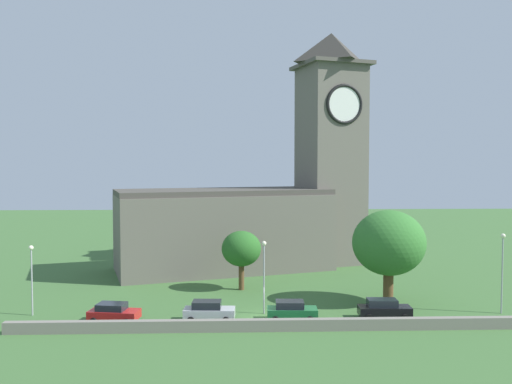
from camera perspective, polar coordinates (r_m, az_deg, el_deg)
The scene contains 12 objects.
ground_plane at distance 65.25m, azimuth -0.04°, elevation -9.44°, with size 200.00×200.00×0.00m, color #3D6633.
church at distance 72.99m, azimuth 0.98°, elevation -0.56°, with size 35.67×19.86×32.36m.
quay_barrier at distance 46.51m, azimuth 0.80°, elevation -13.98°, with size 43.19×0.70×0.99m, color gray.
car_red at distance 50.51m, azimuth -14.92°, elevation -12.28°, with size 4.65×2.83×1.68m.
car_silver at distance 49.25m, azimuth -5.05°, elevation -12.49°, with size 4.63×2.32×1.84m.
car_green at distance 49.43m, azimuth 3.80°, elevation -12.47°, with size 4.55×2.34×1.77m.
car_black at distance 51.16m, azimuth 13.45°, elevation -11.99°, with size 4.78×2.18×1.80m.
streetlamp_west_end at distance 54.23m, azimuth -22.77°, elevation -7.49°, with size 0.44×0.44×6.55m.
streetlamp_west_mid at distance 50.59m, azimuth 0.86°, elevation -7.79°, with size 0.44×0.44×6.88m.
streetlamp_central at distance 55.65m, azimuth 24.74°, elevation -6.66°, with size 0.44×0.44×7.57m.
tree_churchyard at distance 60.03m, azimuth -1.57°, elevation -6.08°, with size 4.41×4.41×6.62m.
tree_by_tower at distance 55.57m, azimuth 13.94°, elevation -5.30°, with size 7.29×7.29×9.46m.
Camera 1 is at (-2.18, -48.66, 14.13)m, focal length 37.61 mm.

